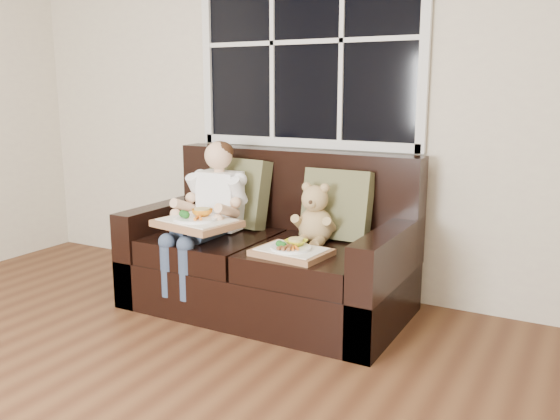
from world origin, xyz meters
The scene contains 8 objects.
window_back centered at (0.12, 2.48, 1.65)m, with size 1.62×0.04×1.37m.
loveseat centered at (0.12, 2.02, 0.31)m, with size 1.70×0.92×0.96m.
pillow_left centered at (-0.23, 2.17, 0.67)m, with size 0.47×0.26×0.46m.
pillow_right centered at (0.49, 2.17, 0.66)m, with size 0.42×0.19×0.43m.
child centered at (-0.25, 1.90, 0.65)m, with size 0.39×0.60×0.89m.
teddy_bear centered at (0.42, 2.02, 0.60)m, with size 0.24×0.29×0.38m.
tray_left centered at (-0.20, 1.69, 0.58)m, with size 0.52×0.43×0.11m.
tray_right centered at (0.43, 1.70, 0.48)m, with size 0.42×0.34×0.09m.
Camera 1 is at (1.88, -1.10, 1.37)m, focal length 38.00 mm.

